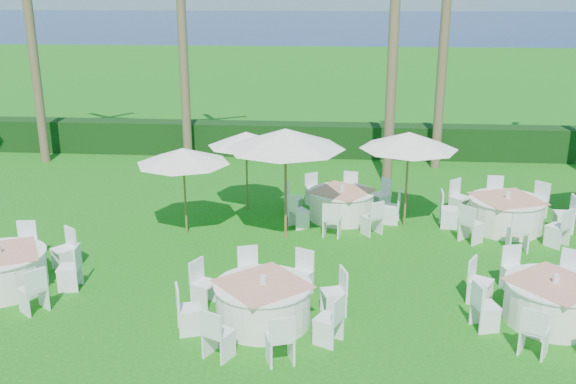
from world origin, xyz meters
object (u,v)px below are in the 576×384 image
banquet_table_c (553,301)px  banquet_table_f (506,213)px  banquet_table_e (341,204)px  umbrella_d (409,141)px  banquet_table_a (1,270)px  umbrella_a (183,156)px  umbrella_c (246,139)px  banquet_table_b (263,302)px  umbrella_b (286,139)px

banquet_table_c → banquet_table_f: size_ratio=0.94×
banquet_table_e → umbrella_d: 2.55m
banquet_table_a → banquet_table_c: 11.01m
umbrella_a → umbrella_d: bearing=10.6°
banquet_table_c → umbrella_d: bearing=114.5°
banquet_table_f → umbrella_c: bearing=172.3°
banquet_table_c → banquet_table_e: (-3.96, 5.39, -0.00)m
banquet_table_b → banquet_table_f: 7.87m
umbrella_a → banquet_table_f: bearing=6.6°
banquet_table_c → umbrella_c: bearing=138.5°
banquet_table_b → umbrella_c: size_ratio=1.39×
banquet_table_a → umbrella_b: size_ratio=1.12×
banquet_table_e → banquet_table_f: (4.26, -0.47, 0.03)m
banquet_table_a → umbrella_a: umbrella_a is taller
banquet_table_a → umbrella_c: (4.38, 5.39, 1.64)m
banquet_table_b → umbrella_c: umbrella_c is taller
banquet_table_c → umbrella_a: (-7.92, 3.97, 1.63)m
banquet_table_e → umbrella_c: bearing=170.1°
banquet_table_e → banquet_table_f: bearing=-6.3°
umbrella_b → umbrella_d: umbrella_b is taller
banquet_table_a → banquet_table_b: (5.59, -0.96, -0.01)m
umbrella_c → umbrella_b: bearing=-58.3°
banquet_table_b → umbrella_a: 5.37m
banquet_table_f → umbrella_c: size_ratio=1.48×
umbrella_b → umbrella_c: bearing=121.7°
umbrella_a → umbrella_b: umbrella_b is taller
banquet_table_b → banquet_table_e: size_ratio=1.00×
banquet_table_b → umbrella_a: bearing=119.4°
banquet_table_c → umbrella_c: 8.99m
banquet_table_a → umbrella_a: bearing=48.7°
banquet_table_e → umbrella_b: umbrella_b is taller
umbrella_b → banquet_table_a: bearing=-149.4°
banquet_table_b → umbrella_d: size_ratio=1.24×
banquet_table_b → banquet_table_c: banquet_table_b is taller
banquet_table_b → banquet_table_e: banquet_table_b is taller
banquet_table_b → umbrella_b: size_ratio=1.08×
umbrella_c → umbrella_d: (4.33, -0.83, 0.23)m
banquet_table_f → umbrella_a: umbrella_a is taller
banquet_table_b → banquet_table_e: (1.45, 5.88, -0.01)m
umbrella_b → umbrella_a: bearing=176.5°
banquet_table_c → umbrella_a: size_ratio=1.34×
banquet_table_b → banquet_table_c: (5.41, 0.49, -0.00)m
umbrella_d → umbrella_b: bearing=-158.5°
banquet_table_c → umbrella_c: (-6.61, 5.85, 1.65)m
banquet_table_c → umbrella_c: size_ratio=1.39×
banquet_table_b → banquet_table_c: size_ratio=1.00×
banquet_table_c → banquet_table_f: bearing=86.5°
banquet_table_e → umbrella_b: size_ratio=1.08×
banquet_table_c → umbrella_d: 5.83m
banquet_table_a → banquet_table_f: 12.14m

